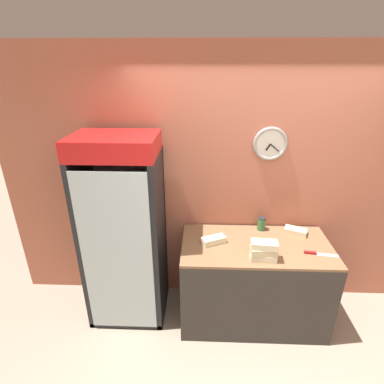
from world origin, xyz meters
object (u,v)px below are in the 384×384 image
Objects in this scene: sandwich_stack_bottom at (263,257)px; sandwich_stack_top at (264,245)px; sandwich_stack_middle at (264,251)px; sandwich_flat_left at (214,240)px; condiment_jar at (262,224)px; beverage_cooler at (125,222)px; chefs_knife at (316,254)px; sandwich_flat_right at (296,231)px.

sandwich_stack_top reaches higher than sandwich_stack_bottom.
sandwich_stack_top reaches higher than sandwich_stack_middle.
sandwich_flat_left is at bearing 150.01° from sandwich_stack_bottom.
sandwich_flat_left is 1.78× the size of condiment_jar.
sandwich_stack_bottom is 0.06m from sandwich_stack_middle.
beverage_cooler is at bearing 173.89° from sandwich_flat_left.
sandwich_flat_left reaches higher than chefs_knife.
condiment_jar is at bearing 168.66° from sandwich_flat_right.
sandwich_stack_middle is 1.67× the size of condiment_jar.
sandwich_flat_right is at bearing 47.74° from sandwich_stack_top.
sandwich_stack_middle is at bearing -29.99° from sandwich_flat_left.
sandwich_stack_middle reaches higher than sandwich_flat_left.
beverage_cooler is at bearing 165.37° from sandwich_stack_top.
sandwich_stack_bottom is 0.12m from sandwich_stack_top.
sandwich_flat_left is (0.88, -0.09, -0.13)m from beverage_cooler.
beverage_cooler is at bearing 172.29° from chefs_knife.
beverage_cooler reaches higher than condiment_jar.
chefs_knife is (0.50, 0.10, -0.15)m from sandwich_stack_top.
sandwich_stack_top is (0.00, 0.00, 0.12)m from sandwich_stack_bottom.
beverage_cooler is 8.19× the size of sandwich_stack_top.
sandwich_stack_middle is 0.96× the size of sandwich_flat_right.
sandwich_stack_bottom reaches higher than chefs_knife.
chefs_knife is (0.09, -0.36, -0.02)m from sandwich_flat_right.
beverage_cooler is 7.86× the size of sandwich_flat_left.
sandwich_flat_left is (-0.43, 0.25, 0.00)m from sandwich_stack_bottom.
sandwich_stack_bottom is 1.00× the size of sandwich_stack_middle.
sandwich_flat_left is at bearing 150.01° from sandwich_stack_middle.
sandwich_stack_top reaches higher than condiment_jar.
sandwich_stack_middle is 0.94× the size of sandwich_flat_left.
sandwich_stack_middle is 0.52m from chefs_knife.
chefs_knife is (0.50, 0.10, -0.08)m from sandwich_stack_middle.
sandwich_stack_top is at bearing 0.00° from sandwich_stack_bottom.
sandwich_flat_left reaches higher than sandwich_flat_right.
beverage_cooler is 6.41× the size of chefs_knife.
sandwich_stack_top is 0.53m from condiment_jar.
sandwich_stack_top reaches higher than sandwich_flat_right.
sandwich_flat_right is 0.80× the size of chefs_knife.
sandwich_stack_bottom is (1.31, -0.34, -0.13)m from beverage_cooler.
condiment_jar is at bearing 81.92° from sandwich_stack_middle.
sandwich_stack_middle is at bearing -98.08° from condiment_jar.
beverage_cooler is 1.40m from condiment_jar.
sandwich_stack_middle is 0.06m from sandwich_stack_top.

